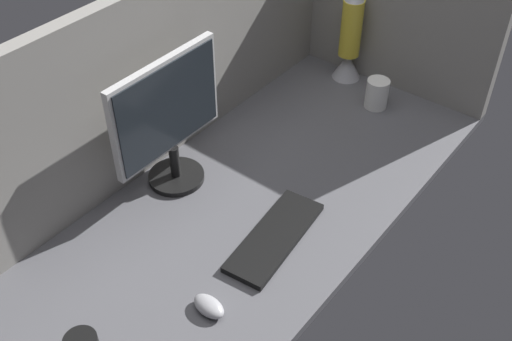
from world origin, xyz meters
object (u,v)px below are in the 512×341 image
(keyboard, at_px, (275,237))
(monitor, at_px, (168,118))
(mug_ceramic_white, at_px, (377,93))
(lava_lamp, at_px, (350,42))
(mouse, at_px, (209,306))

(keyboard, bearing_deg, monitor, 81.44)
(mug_ceramic_white, relative_size, lava_lamp, 0.33)
(mouse, height_order, lava_lamp, lava_lamp)
(monitor, xyz_separation_m, mouse, (-0.32, -0.43, -0.22))
(mouse, xyz_separation_m, mug_ceramic_white, (1.08, 0.12, 0.04))
(keyboard, xyz_separation_m, mug_ceramic_white, (0.77, 0.11, 0.05))
(mug_ceramic_white, bearing_deg, lava_lamp, 61.62)
(monitor, xyz_separation_m, keyboard, (-0.02, -0.41, -0.23))
(mouse, relative_size, mug_ceramic_white, 0.79)
(mug_ceramic_white, bearing_deg, mouse, -173.47)
(mouse, xyz_separation_m, lava_lamp, (1.18, 0.32, 0.14))
(keyboard, height_order, mug_ceramic_white, mug_ceramic_white)
(keyboard, distance_m, mug_ceramic_white, 0.78)
(monitor, bearing_deg, mouse, -126.74)
(mouse, distance_m, mug_ceramic_white, 1.09)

